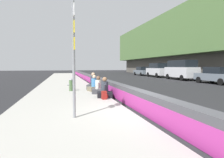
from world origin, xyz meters
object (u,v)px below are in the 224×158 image
seated_person_foreground (105,91)px  route_sign_post (74,51)px  seated_person_far (93,84)px  fire_hydrant (71,84)px  seated_person_middle (98,88)px  parked_car_fourth (181,69)px  backpack (104,95)px  parked_car_third (217,75)px  parked_car_midline (158,70)px  seated_person_rear (94,86)px  parked_car_far (142,71)px

seated_person_foreground → route_sign_post: bearing=153.5°
route_sign_post → seated_person_far: size_ratio=3.06×
fire_hydrant → seated_person_middle: (-1.66, -1.52, -0.12)m
seated_person_foreground → seated_person_middle: seated_person_foreground is taller
parked_car_fourth → backpack: bearing=133.3°
seated_person_foreground → seated_person_far: bearing=0.2°
seated_person_foreground → parked_car_third: bearing=-65.5°
seated_person_far → parked_car_midline: bearing=-42.1°
seated_person_middle → seated_person_rear: 1.21m
parked_car_far → backpack: bearing=152.1°
seated_person_middle → fire_hydrant: bearing=42.5°
seated_person_foreground → parked_car_far: (24.07, -12.90, 0.39)m
seated_person_foreground → parked_car_fourth: parked_car_fourth is taller
backpack → parked_car_third: 14.50m
parked_car_fourth → seated_person_foreground: bearing=132.3°
route_sign_post → fire_hydrant: 6.78m
fire_hydrant → seated_person_rear: bearing=-106.8°
parked_car_third → parked_car_midline: bearing=-0.4°
backpack → seated_person_foreground: bearing=-14.5°
backpack → parked_car_third: bearing=-63.7°
parked_car_far → parked_car_fourth: bearing=-179.7°
fire_hydrant → parked_car_far: (21.03, -14.50, 0.27)m
seated_person_middle → seated_person_rear: bearing=2.1°
route_sign_post → parked_car_fourth: route_sign_post is taller
route_sign_post → parked_car_far: (27.61, -14.67, -1.37)m
backpack → parked_car_third: size_ratio=0.09×
seated_person_middle → parked_car_fourth: bearing=-51.3°
route_sign_post → parked_car_third: size_ratio=0.80×
fire_hydrant → seated_person_foreground: 3.43m
parked_car_fourth → seated_person_far: bearing=122.1°
seated_person_middle → parked_car_midline: parked_car_midline is taller
parked_car_fourth → parked_car_midline: parked_car_fourth is taller
parked_car_third → parked_car_midline: 12.17m
fire_hydrant → backpack: (-3.59, -1.45, -0.25)m
seated_person_middle → parked_car_midline: 21.14m
fire_hydrant → seated_person_foreground: (-3.04, -1.59, -0.12)m
seated_person_far → parked_car_far: size_ratio=0.26×
seated_person_foreground → seated_person_rear: size_ratio=1.01×
seated_person_foreground → parked_car_third: (5.86, -12.85, 0.39)m
seated_person_middle → parked_car_fourth: 16.72m
seated_person_rear → seated_person_far: bearing=-5.6°
backpack → parked_car_far: (24.63, -13.05, 0.53)m
fire_hydrant → backpack: size_ratio=2.20×
parked_car_third → parked_car_far: 18.22m
seated_person_middle → seated_person_far: (2.29, -0.06, 0.04)m
seated_person_foreground → parked_car_fourth: (11.81, -12.96, 0.88)m
seated_person_middle → parked_car_far: (22.69, -12.98, 0.40)m
route_sign_post → seated_person_middle: (4.92, -1.69, -1.77)m
parked_car_third → parked_car_midline: parked_car_midline is taller
seated_person_foreground → seated_person_far: size_ratio=0.90×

